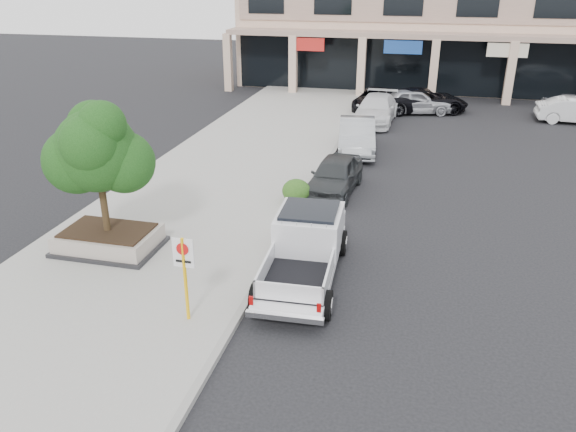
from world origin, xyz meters
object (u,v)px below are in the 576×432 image
(planter, at_px, (109,239))
(curb_car_c, at_px, (376,109))
(curb_car_d, at_px, (375,99))
(curb_car_a, at_px, (335,175))
(lot_car_b, at_px, (576,111))
(lot_car_d, at_px, (424,100))
(lot_car_a, at_px, (415,101))
(curb_car_b, at_px, (357,136))
(no_parking_sign, at_px, (184,268))
(planter_tree, at_px, (103,150))
(pickup_truck, at_px, (304,251))

(planter, xyz_separation_m, curb_car_c, (6.61, 19.27, 0.32))
(curb_car_d, bearing_deg, curb_car_a, -84.02)
(lot_car_b, xyz_separation_m, lot_car_d, (-8.89, 0.74, 0.03))
(curb_car_d, xyz_separation_m, lot_car_a, (2.55, -0.45, 0.10))
(curb_car_b, bearing_deg, curb_car_d, 82.56)
(no_parking_sign, height_order, lot_car_d, no_parking_sign)
(curb_car_b, height_order, curb_car_c, curb_car_b)
(planter_tree, height_order, pickup_truck, planter_tree)
(planter, relative_size, lot_car_a, 0.69)
(no_parking_sign, bearing_deg, curb_car_c, 83.49)
(planter, height_order, planter_tree, planter_tree)
(curb_car_d, distance_m, lot_car_b, 12.02)
(pickup_truck, height_order, curb_car_d, pickup_truck)
(planter_tree, height_order, lot_car_d, planter_tree)
(lot_car_a, height_order, lot_car_d, lot_car_a)
(no_parking_sign, distance_m, curb_car_a, 10.49)
(planter, height_order, curb_car_b, curb_car_b)
(curb_car_a, relative_size, curb_car_b, 0.86)
(no_parking_sign, relative_size, curb_car_b, 0.46)
(pickup_truck, height_order, curb_car_a, pickup_truck)
(lot_car_a, xyz_separation_m, lot_car_d, (0.57, 0.59, -0.02))
(planter, height_order, curb_car_c, curb_car_c)
(curb_car_d, relative_size, lot_car_d, 0.90)
(curb_car_c, bearing_deg, lot_car_b, 16.38)
(lot_car_a, xyz_separation_m, lot_car_b, (9.46, -0.16, -0.05))
(no_parking_sign, relative_size, curb_car_d, 0.46)
(planter_tree, relative_size, curb_car_d, 0.81)
(no_parking_sign, xyz_separation_m, lot_car_a, (4.73, 25.27, -0.84))
(no_parking_sign, bearing_deg, curb_car_d, 85.15)
(planter, bearing_deg, lot_car_d, 67.64)
(lot_car_a, height_order, lot_car_b, lot_car_a)
(curb_car_d, distance_m, lot_car_d, 3.12)
(lot_car_a, bearing_deg, pickup_truck, 159.82)
(lot_car_d, bearing_deg, no_parking_sign, 150.64)
(curb_car_a, xyz_separation_m, curb_car_b, (0.13, 5.89, 0.09))
(pickup_truck, bearing_deg, curb_car_a, 89.66)
(pickup_truck, height_order, curb_car_c, pickup_truck)
(planter, height_order, lot_car_b, lot_car_b)
(planter_tree, relative_size, lot_car_d, 0.72)
(curb_car_c, xyz_separation_m, lot_car_d, (2.75, 3.47, -0.03))
(no_parking_sign, height_order, lot_car_a, no_parking_sign)
(curb_car_a, bearing_deg, curb_car_b, 93.27)
(planter_tree, height_order, curb_car_b, planter_tree)
(curb_car_c, height_order, lot_car_b, curb_car_c)
(pickup_truck, distance_m, curb_car_d, 22.76)
(pickup_truck, relative_size, curb_car_d, 1.16)
(lot_car_a, bearing_deg, curb_car_c, 128.76)
(planter_tree, height_order, no_parking_sign, planter_tree)
(planter_tree, relative_size, curb_car_a, 0.93)
(curb_car_a, bearing_deg, planter, -126.26)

